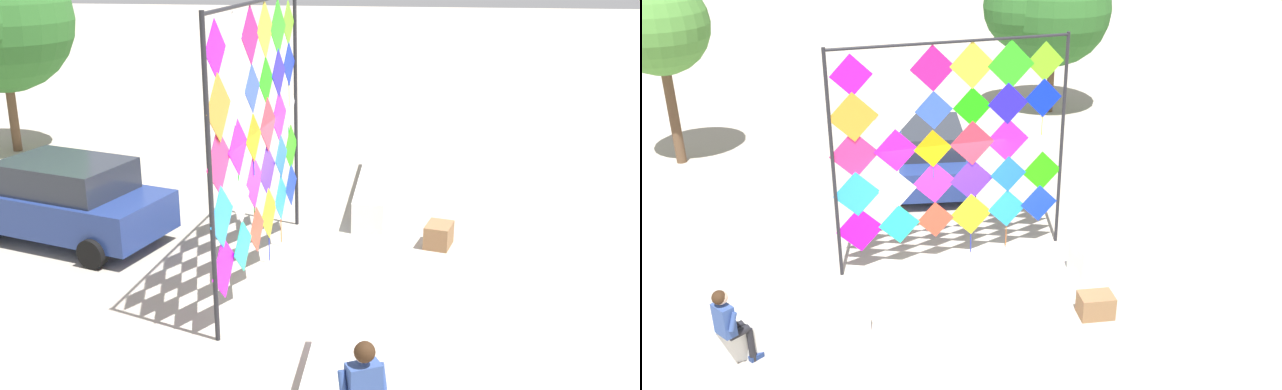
{
  "view_description": "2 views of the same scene",
  "coord_description": "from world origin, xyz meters",
  "views": [
    {
      "loc": [
        -11.01,
        -1.33,
        5.24
      ],
      "look_at": [
        0.29,
        0.2,
        1.39
      ],
      "focal_mm": 41.16,
      "sensor_mm": 36.0,
      "label": 1
    },
    {
      "loc": [
        -4.38,
        -10.42,
        6.99
      ],
      "look_at": [
        0.24,
        0.84,
        1.53
      ],
      "focal_mm": 38.12,
      "sensor_mm": 36.0,
      "label": 2
    }
  ],
  "objects": [
    {
      "name": "plaza_ledge_right",
      "position": [
        4.48,
        -0.47,
        0.31
      ],
      "size": [
        4.72,
        0.61,
        0.61
      ],
      "primitive_type": "cube",
      "color": "silver",
      "rests_on": "ground"
    },
    {
      "name": "parked_car",
      "position": [
        1.14,
        5.13,
        0.79
      ],
      "size": [
        2.76,
        4.33,
        1.56
      ],
      "color": "navy",
      "rests_on": "ground"
    },
    {
      "name": "cardboard_box_large",
      "position": [
        1.74,
        -1.82,
        0.22
      ],
      "size": [
        0.7,
        0.58,
        0.43
      ],
      "primitive_type": "cube",
      "rotation": [
        0.0,
        0.0,
        -0.24
      ],
      "color": "olive",
      "rests_on": "ground"
    },
    {
      "name": "kite_display_rack",
      "position": [
        0.14,
        1.14,
        2.57
      ],
      "size": [
        4.75,
        0.43,
        4.53
      ],
      "color": "#232328",
      "rests_on": "ground"
    },
    {
      "name": "ground",
      "position": [
        0.0,
        0.0,
        0.0
      ],
      "size": [
        120.0,
        120.0,
        0.0
      ],
      "primitive_type": "plane",
      "color": "#ADA393"
    },
    {
      "name": "seated_vendor",
      "position": [
        -4.37,
        -0.85,
        0.85
      ],
      "size": [
        0.7,
        0.62,
        1.46
      ],
      "color": "black",
      "rests_on": "ground"
    }
  ]
}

